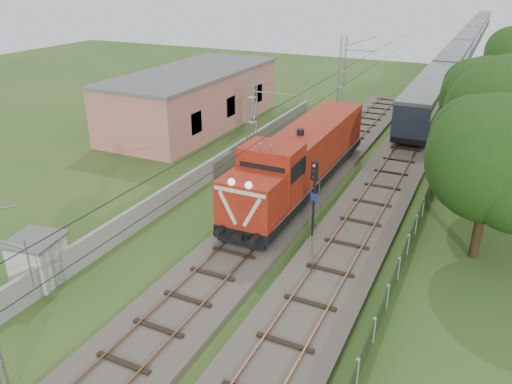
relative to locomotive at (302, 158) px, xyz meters
The scene contains 14 objects.
ground 13.66m from the locomotive, 90.00° to the right, with size 140.00×140.00×0.00m, color #2D5520.
track_main 6.81m from the locomotive, 90.00° to the right, with size 4.20×70.00×0.45m.
track_side 8.53m from the locomotive, 52.64° to the left, with size 4.20×80.00×0.45m.
catenary 3.69m from the locomotive, 153.79° to the right, with size 3.31×70.00×8.00m.
boundary_wall 6.85m from the locomotive, 167.42° to the right, with size 0.25×40.00×1.50m, color #9E9E99.
station_building 18.34m from the locomotive, 144.88° to the left, with size 8.40×20.40×5.22m.
fence 13.28m from the locomotive, 52.57° to the right, with size 0.12×32.00×1.20m.
locomotive is the anchor object (origin of this frame).
coach_rake 66.99m from the locomotive, 85.72° to the left, with size 2.98×111.23×3.44m.
signal_post 6.91m from the locomotive, 64.25° to the right, with size 0.49×0.41×4.73m.
relay_hut 17.21m from the locomotive, 115.53° to the right, with size 2.62×2.62×2.34m.
tree_a 12.34m from the locomotive, 20.06° to the right, with size 6.60×6.29×8.56m.
tree_b 12.33m from the locomotive, 10.54° to the left, with size 7.33×6.98×9.50m.
tree_c 14.44m from the locomotive, 44.42° to the left, with size 6.37×6.06×8.25m.
Camera 1 is at (10.64, -15.83, 13.67)m, focal length 35.00 mm.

